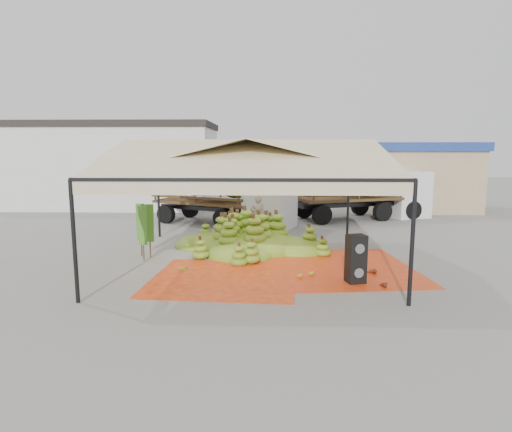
{
  "coord_description": "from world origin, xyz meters",
  "views": [
    {
      "loc": [
        0.6,
        -13.86,
        3.69
      ],
      "look_at": [
        0.2,
        1.5,
        1.3
      ],
      "focal_mm": 30.0,
      "sensor_mm": 36.0,
      "label": 1
    }
  ],
  "objects_px": {
    "banana_heap": "(255,231)",
    "vendor": "(258,216)",
    "speaker_stack": "(356,259)",
    "truck_right": "(367,190)",
    "truck_left": "(228,195)"
  },
  "relations": [
    {
      "from": "banana_heap",
      "to": "truck_right",
      "type": "distance_m",
      "value": 9.44
    },
    {
      "from": "truck_right",
      "to": "banana_heap",
      "type": "bearing_deg",
      "value": -147.93
    },
    {
      "from": "banana_heap",
      "to": "vendor",
      "type": "distance_m",
      "value": 2.09
    },
    {
      "from": "vendor",
      "to": "banana_heap",
      "type": "bearing_deg",
      "value": 90.12
    },
    {
      "from": "speaker_stack",
      "to": "truck_right",
      "type": "bearing_deg",
      "value": 61.81
    },
    {
      "from": "banana_heap",
      "to": "truck_left",
      "type": "distance_m",
      "value": 5.38
    },
    {
      "from": "vendor",
      "to": "truck_right",
      "type": "relative_size",
      "value": 0.23
    },
    {
      "from": "speaker_stack",
      "to": "vendor",
      "type": "distance_m",
      "value": 6.86
    },
    {
      "from": "vendor",
      "to": "truck_right",
      "type": "bearing_deg",
      "value": -135.31
    },
    {
      "from": "truck_right",
      "to": "truck_left",
      "type": "bearing_deg",
      "value": 177.63
    },
    {
      "from": "speaker_stack",
      "to": "vendor",
      "type": "xyz_separation_m",
      "value": [
        -2.87,
        6.22,
        0.22
      ]
    },
    {
      "from": "vendor",
      "to": "truck_left",
      "type": "distance_m",
      "value": 3.45
    },
    {
      "from": "vendor",
      "to": "truck_left",
      "type": "xyz_separation_m",
      "value": [
        -1.51,
        3.05,
        0.57
      ]
    },
    {
      "from": "banana_heap",
      "to": "speaker_stack",
      "type": "bearing_deg",
      "value": -54.68
    },
    {
      "from": "banana_heap",
      "to": "truck_right",
      "type": "height_order",
      "value": "truck_right"
    }
  ]
}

